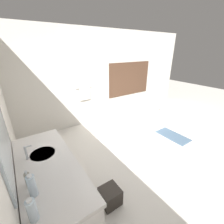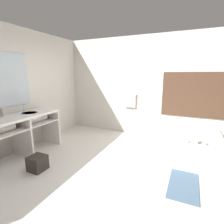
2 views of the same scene
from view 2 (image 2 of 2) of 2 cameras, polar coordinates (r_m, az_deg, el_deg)
ground_plane at (r=3.28m, az=-2.01°, el=-18.98°), size 16.00×16.00×0.00m
wall_back_with_blinds at (r=4.90m, az=10.21°, el=7.92°), size 7.40×0.13×2.70m
wall_left_with_mirror at (r=4.31m, az=-29.97°, el=6.04°), size 0.08×7.40×2.70m
vanity_counter at (r=4.05m, az=-27.39°, el=-4.09°), size 0.65×1.64×0.89m
sink_faucet at (r=4.26m, az=-26.96°, el=1.15°), size 0.09×0.04×0.18m
bathtub at (r=4.18m, az=25.44°, el=-8.93°), size 0.96×1.54×0.62m
soap_dispenser at (r=4.03m, az=-32.37°, el=-0.09°), size 0.05×0.05×0.19m
waste_bin at (r=3.54m, az=-23.15°, el=-15.08°), size 0.28×0.28×0.27m
bath_mat at (r=3.16m, az=22.32°, el=-21.15°), size 0.44×0.84×0.02m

